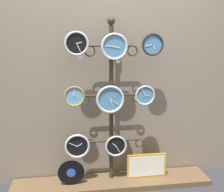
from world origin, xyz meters
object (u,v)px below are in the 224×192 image
(clock_middle_left, at_px, (74,96))
(vinyl_record, at_px, (71,173))
(clock_bottom_center, at_px, (116,146))
(clock_middle_right, at_px, (145,95))
(clock_top_center, at_px, (114,47))
(clock_bottom_left, at_px, (77,146))
(picture_frame, at_px, (147,166))
(clock_top_left, at_px, (77,43))
(clock_top_right, at_px, (153,45))
(display_stand, at_px, (111,121))
(clock_middle_center, at_px, (110,99))

(clock_middle_left, relative_size, vinyl_record, 0.75)
(clock_bottom_center, bearing_deg, clock_middle_right, -2.46)
(clock_top_center, bearing_deg, clock_middle_left, -178.38)
(clock_bottom_left, bearing_deg, clock_top_center, 0.06)
(clock_bottom_left, height_order, picture_frame, clock_bottom_left)
(clock_top_left, distance_m, clock_bottom_center, 1.16)
(clock_top_right, height_order, clock_bottom_center, clock_top_right)
(clock_middle_left, height_order, picture_frame, clock_middle_left)
(clock_top_left, distance_m, clock_top_center, 0.38)
(clock_top_center, height_order, vinyl_record, clock_top_center)
(clock_top_center, bearing_deg, display_stand, 103.33)
(picture_frame, bearing_deg, clock_bottom_center, -176.67)
(clock_top_left, relative_size, clock_bottom_center, 1.01)
(clock_middle_right, relative_size, picture_frame, 0.47)
(display_stand, distance_m, clock_top_left, 0.91)
(clock_top_right, relative_size, picture_frame, 0.51)
(clock_middle_center, xyz_separation_m, picture_frame, (0.42, 0.04, -0.79))
(clock_middle_center, distance_m, picture_frame, 0.90)
(clock_bottom_center, bearing_deg, clock_middle_left, -178.01)
(display_stand, distance_m, clock_bottom_center, 0.27)
(clock_middle_left, relative_size, clock_middle_center, 0.72)
(clock_middle_center, height_order, clock_middle_right, clock_middle_center)
(clock_top_center, height_order, clock_middle_center, clock_top_center)
(clock_middle_center, bearing_deg, clock_top_right, 1.92)
(clock_middle_left, distance_m, picture_frame, 1.15)
(clock_middle_center, distance_m, clock_middle_right, 0.37)
(clock_top_right, xyz_separation_m, clock_middle_center, (-0.44, -0.01, -0.56))
(clock_middle_center, bearing_deg, vinyl_record, -179.79)
(clock_top_center, xyz_separation_m, clock_middle_right, (0.33, -0.01, -0.51))
(clock_top_left, bearing_deg, clock_middle_right, -0.89)
(clock_bottom_left, distance_m, picture_frame, 0.83)
(clock_top_center, relative_size, clock_bottom_left, 1.01)
(clock_top_right, xyz_separation_m, clock_middle_right, (-0.07, -0.01, -0.53))
(display_stand, bearing_deg, clock_bottom_center, -63.70)
(clock_middle_center, height_order, clock_bottom_center, clock_middle_center)
(clock_middle_center, xyz_separation_m, clock_middle_right, (0.37, 0.00, 0.03))
(clock_top_left, bearing_deg, picture_frame, 1.76)
(clock_middle_center, bearing_deg, clock_middle_right, 0.27)
(vinyl_record, bearing_deg, clock_middle_right, 0.24)
(clock_bottom_center, bearing_deg, display_stand, 116.30)
(clock_top_right, bearing_deg, clock_bottom_center, 179.98)
(clock_top_left, bearing_deg, vinyl_record, -171.55)
(clock_top_right, bearing_deg, clock_middle_right, -169.44)
(display_stand, xyz_separation_m, clock_bottom_left, (-0.38, -0.08, -0.23))
(clock_middle_right, height_order, vinyl_record, clock_middle_right)
(display_stand, bearing_deg, clock_top_center, -76.67)
(clock_top_center, xyz_separation_m, clock_bottom_center, (0.02, 0.00, -1.06))
(display_stand, distance_m, clock_top_center, 0.81)
(clock_top_left, distance_m, vinyl_record, 1.37)
(clock_middle_left, bearing_deg, clock_top_left, 19.26)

